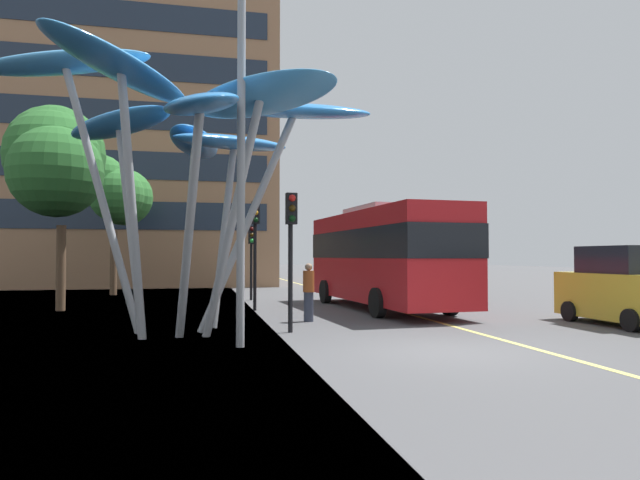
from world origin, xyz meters
TOP-DOWN VIEW (x-y plane):
  - ground at (-0.69, 0.00)m, footprint 120.00×240.00m
  - red_bus at (1.61, 9.02)m, footprint 3.28×10.18m
  - leaf_sculpture at (-5.36, 3.84)m, footprint 10.23×8.75m
  - traffic_light_kerb_near at (-2.73, 3.35)m, footprint 0.28×0.42m
  - traffic_light_kerb_far at (-3.07, 9.30)m, footprint 0.28×0.42m
  - traffic_light_island_mid at (-2.75, 14.18)m, footprint 0.28×0.42m
  - car_parked_mid at (6.76, 2.89)m, footprint 1.93×3.96m
  - street_lamp at (-3.87, 1.38)m, footprint 1.52×0.44m
  - tree_pavement_near at (-10.22, 11.15)m, footprint 3.78×4.88m
  - tree_pavement_far at (-9.28, 19.66)m, footprint 3.80×3.78m
  - pedestrian at (-1.81, 5.71)m, footprint 0.34×0.34m
  - backdrop_building at (-13.68, 32.31)m, footprint 27.28×15.87m

SIDE VIEW (x-z plane):
  - ground at x=-0.69m, z-range -0.10..0.00m
  - pedestrian at x=-1.81m, z-range 0.01..1.75m
  - car_parked_mid at x=6.76m, z-range -0.08..2.17m
  - red_bus at x=1.61m, z-range 0.17..3.98m
  - traffic_light_island_mid at x=-2.75m, z-range 0.75..4.06m
  - traffic_light_kerb_near at x=-2.73m, z-range 0.81..4.38m
  - traffic_light_kerb_far at x=-3.07m, z-range 0.87..4.79m
  - tree_pavement_far at x=-9.28m, z-range 1.69..8.84m
  - leaf_sculpture at x=-5.36m, z-range 1.73..9.16m
  - tree_pavement_near at x=-10.22m, z-range 1.69..9.30m
  - street_lamp at x=-3.87m, z-range 1.09..10.10m
  - backdrop_building at x=-13.68m, z-range 0.00..21.35m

